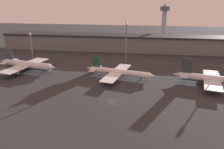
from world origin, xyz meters
TOP-DOWN VIEW (x-y plane):
  - ground at (0.00, 0.00)m, footprint 600.00×600.00m
  - terminal_building at (0.00, 101.46)m, footprint 224.23×20.10m
  - airplane_1 at (-59.78, 35.37)m, footprint 42.55×37.14m
  - airplane_2 at (-0.76, 31.85)m, footprint 41.79×35.82m
  - airplane_3 at (50.60, 26.71)m, footprint 43.38×33.73m
  - lamp_post_0 at (-69.15, 60.87)m, footprint 1.80×1.80m
  - lamp_post_1 at (0.82, 60.87)m, footprint 1.80×1.80m
  - control_tower at (31.33, 138.19)m, footprint 9.00×9.00m

SIDE VIEW (x-z plane):
  - ground at x=0.00m, z-range 0.00..0.00m
  - airplane_2 at x=-0.76m, z-range -2.63..8.71m
  - airplane_3 at x=50.60m, z-range -3.40..10.17m
  - airplane_1 at x=-59.78m, z-range -2.81..10.61m
  - terminal_building at x=0.00m, z-range 0.06..13.96m
  - lamp_post_0 at x=-69.15m, z-range 3.12..23.32m
  - lamp_post_1 at x=0.82m, z-range 3.57..32.31m
  - control_tower at x=31.33m, z-range 3.32..42.78m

